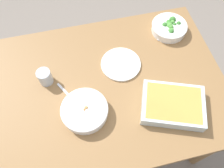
# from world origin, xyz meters

# --- Properties ---
(ground_plane) EXTENTS (6.00, 6.00, 0.00)m
(ground_plane) POSITION_xyz_m (0.00, 0.00, 0.00)
(ground_plane) COLOR slate
(dining_table) EXTENTS (1.20, 0.90, 0.74)m
(dining_table) POSITION_xyz_m (0.00, 0.00, 0.65)
(dining_table) COLOR olive
(dining_table) RESTS_ON ground_plane
(stew_bowl) EXTENTS (0.23, 0.23, 0.06)m
(stew_bowl) POSITION_xyz_m (-0.17, -0.13, 0.77)
(stew_bowl) COLOR white
(stew_bowl) RESTS_ON dining_table
(broccoli_bowl) EXTENTS (0.21, 0.21, 0.07)m
(broccoli_bowl) POSITION_xyz_m (0.42, 0.28, 0.77)
(broccoli_bowl) COLOR white
(broccoli_bowl) RESTS_ON dining_table
(baking_dish) EXTENTS (0.36, 0.31, 0.06)m
(baking_dish) POSITION_xyz_m (0.26, -0.20, 0.77)
(baking_dish) COLOR silver
(baking_dish) RESTS_ON dining_table
(drink_cup) EXTENTS (0.07, 0.07, 0.08)m
(drink_cup) POSITION_xyz_m (-0.33, 0.10, 0.78)
(drink_cup) COLOR #B2BCC6
(drink_cup) RESTS_ON dining_table
(side_plate) EXTENTS (0.22, 0.22, 0.01)m
(side_plate) POSITION_xyz_m (0.08, 0.11, 0.75)
(side_plate) COLOR white
(side_plate) RESTS_ON dining_table
(spoon_by_stew) EXTENTS (0.10, 0.16, 0.01)m
(spoon_by_stew) POSITION_xyz_m (-0.22, -0.03, 0.74)
(spoon_by_stew) COLOR silver
(spoon_by_stew) RESTS_ON dining_table
(spoon_by_broccoli) EXTENTS (0.15, 0.11, 0.01)m
(spoon_by_broccoli) POSITION_xyz_m (0.38, 0.26, 0.74)
(spoon_by_broccoli) COLOR silver
(spoon_by_broccoli) RESTS_ON dining_table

